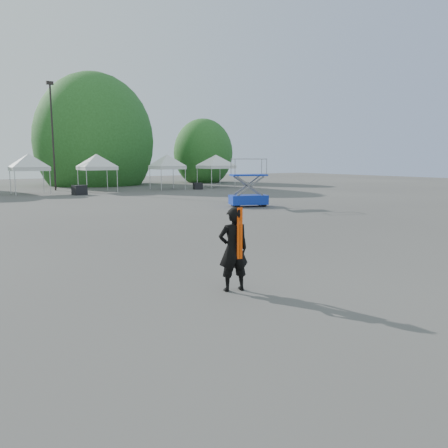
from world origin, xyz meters
TOP-DOWN VIEW (x-y plane):
  - ground at (0.00, 0.00)m, footprint 120.00×120.00m
  - light_pole_east at (3.00, 32.00)m, footprint 0.60×0.25m
  - tree_mid_e at (9.00, 39.00)m, footprint 5.12×5.12m
  - tree_far_e at (22.00, 37.00)m, footprint 3.84×3.84m
  - tent_e at (0.25, 28.62)m, footprint 4.00×4.00m
  - tent_f at (5.74, 28.15)m, footprint 4.07×4.07m
  - tent_g at (12.33, 27.54)m, footprint 3.84×3.84m
  - tent_h at (17.84, 27.55)m, footprint 4.27×4.27m
  - man at (-1.10, -2.82)m, footprint 0.76×0.59m
  - scissor_lift at (9.54, 10.86)m, footprint 2.49×1.82m
  - crate_mid at (3.39, 25.47)m, footprint 1.16×0.99m
  - crate_east at (14.72, 25.90)m, footprint 0.92×0.77m

SIDE VIEW (x-z plane):
  - ground at x=0.00m, z-range 0.00..0.00m
  - crate_east at x=14.72m, z-range 0.00..0.63m
  - crate_mid at x=3.39m, z-range 0.00..0.79m
  - man at x=-1.10m, z-range 0.00..1.85m
  - scissor_lift at x=9.54m, z-range 0.01..2.91m
  - tent_g at x=12.33m, z-range 1.12..5.00m
  - tent_e at x=0.25m, z-range 1.12..5.00m
  - tent_f at x=5.74m, z-range 1.12..5.00m
  - tent_h at x=17.84m, z-range 1.12..5.00m
  - tree_far_e at x=22.00m, z-range 0.70..6.55m
  - tree_mid_e at x=9.00m, z-range 0.94..8.74m
  - light_pole_east at x=3.00m, z-range 0.62..10.42m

